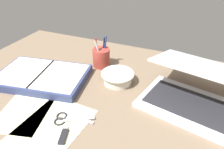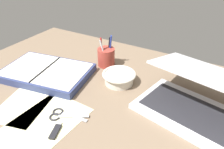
{
  "view_description": "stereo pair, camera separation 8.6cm",
  "coord_description": "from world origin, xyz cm",
  "views": [
    {
      "loc": [
        31.1,
        -60.43,
        54.53
      ],
      "look_at": [
        2.19,
        6.8,
        9.0
      ],
      "focal_mm": 35.0,
      "sensor_mm": 36.0,
      "label": 1
    },
    {
      "loc": [
        38.8,
        -56.57,
        54.53
      ],
      "look_at": [
        2.19,
        6.8,
        9.0
      ],
      "focal_mm": 35.0,
      "sensor_mm": 36.0,
      "label": 2
    }
  ],
  "objects": [
    {
      "name": "desk_top",
      "position": [
        0.0,
        0.0,
        1.0
      ],
      "size": [
        140.0,
        100.0,
        2.0
      ],
      "primitive_type": "cube",
      "color": "#75604C",
      "rests_on": "ground"
    },
    {
      "name": "laptop",
      "position": [
        33.17,
        10.19,
        7.22
      ],
      "size": [
        40.14,
        38.33,
        15.86
      ],
      "rotation": [
        0.0,
        0.0,
        -0.21
      ],
      "color": "silver",
      "rests_on": "desk_top"
    },
    {
      "name": "bowl",
      "position": [
        2.47,
        12.23,
        4.75
      ],
      "size": [
        14.22,
        14.22,
        4.92
      ],
      "color": "silver",
      "rests_on": "desk_top"
    },
    {
      "name": "pen_cup",
      "position": [
        -10.26,
        22.73,
        6.55
      ],
      "size": [
        8.18,
        8.18,
        15.25
      ],
      "color": "#9E382D",
      "rests_on": "desk_top"
    },
    {
      "name": "planner",
      "position": [
        -28.41,
        1.06,
        3.75
      ],
      "size": [
        41.57,
        31.18,
        3.69
      ],
      "rotation": [
        0.0,
        0.0,
        0.17
      ],
      "color": "navy",
      "rests_on": "desk_top"
    },
    {
      "name": "scissors",
      "position": [
        -5.29,
        -16.0,
        2.34
      ],
      "size": [
        13.76,
        8.48,
        0.8
      ],
      "rotation": [
        0.0,
        0.0,
        0.32
      ],
      "color": "#B7B7BC",
      "rests_on": "desk_top"
    },
    {
      "name": "paper_sheet_front",
      "position": [
        -7.76,
        -21.75,
        2.08
      ],
      "size": [
        21.5,
        30.22,
        0.16
      ],
      "primitive_type": "cube",
      "rotation": [
        0.0,
        0.0,
        -0.06
      ],
      "color": "#F4EFB2",
      "rests_on": "desk_top"
    },
    {
      "name": "paper_sheet_beside_planner",
      "position": [
        -21.25,
        -17.5,
        2.08
      ],
      "size": [
        22.0,
        27.41,
        0.16
      ],
      "primitive_type": "cube",
      "rotation": [
        0.0,
        0.0,
        0.25
      ],
      "color": "#F4EFB2",
      "rests_on": "desk_top"
    },
    {
      "name": "usb_drive",
      "position": [
        -1.46,
        -22.85,
        2.5
      ],
      "size": [
        3.9,
        7.32,
        1.0
      ],
      "rotation": [
        0.0,
        0.0,
        0.34
      ],
      "color": "black",
      "rests_on": "desk_top"
    }
  ]
}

